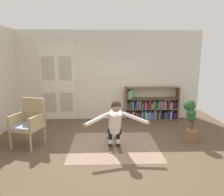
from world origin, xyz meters
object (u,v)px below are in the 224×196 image
object	(u,v)px
potted_plant	(191,119)
person_skier	(115,121)
bookshelf	(150,107)
wicker_chair	(29,121)
skis_pair	(114,145)

from	to	relation	value
potted_plant	person_skier	size ratio (longest dim) A/B	0.74
bookshelf	potted_plant	world-z (taller)	bookshelf
bookshelf	wicker_chair	distance (m)	3.80
potted_plant	skis_pair	distance (m)	1.96
potted_plant	skis_pair	xyz separation A→B (m)	(-1.88, -0.20, -0.54)
skis_pair	person_skier	xyz separation A→B (m)	(0.02, -0.20, 0.64)
person_skier	skis_pair	bearing A→B (deg)	94.75
bookshelf	person_skier	distance (m)	2.61
skis_pair	person_skier	bearing A→B (deg)	-85.25
bookshelf	wicker_chair	bearing A→B (deg)	-149.06
bookshelf	potted_plant	xyz separation A→B (m)	(0.60, -1.86, 0.14)
bookshelf	skis_pair	bearing A→B (deg)	-121.74
bookshelf	skis_pair	distance (m)	2.46
wicker_chair	potted_plant	xyz separation A→B (m)	(3.86, 0.09, -0.02)
person_skier	potted_plant	bearing A→B (deg)	12.27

